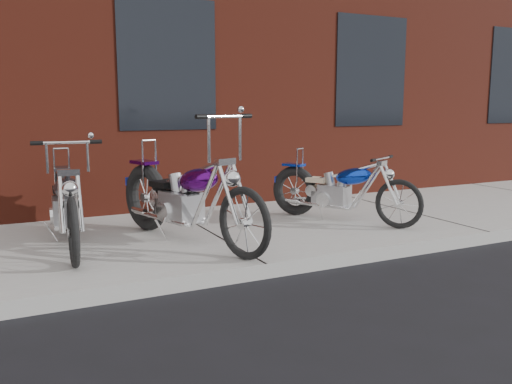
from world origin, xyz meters
TOP-DOWN VIEW (x-y plane):
  - ground at (0.00, 0.00)m, footprint 120.00×120.00m
  - sidewalk at (0.00, 1.50)m, footprint 22.00×3.00m
  - chopper_purple at (-0.40, 1.13)m, footprint 0.93×2.43m
  - chopper_blue at (1.75, 1.32)m, footprint 1.13×1.89m
  - chopper_third at (-1.59, 1.56)m, footprint 0.56×2.30m

SIDE VIEW (x-z plane):
  - ground at x=0.00m, z-range 0.00..0.00m
  - sidewalk at x=0.00m, z-range 0.00..0.15m
  - chopper_blue at x=1.75m, z-range 0.07..0.99m
  - chopper_third at x=-1.59m, z-range -0.02..1.15m
  - chopper_purple at x=-0.40m, z-range -0.10..1.31m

